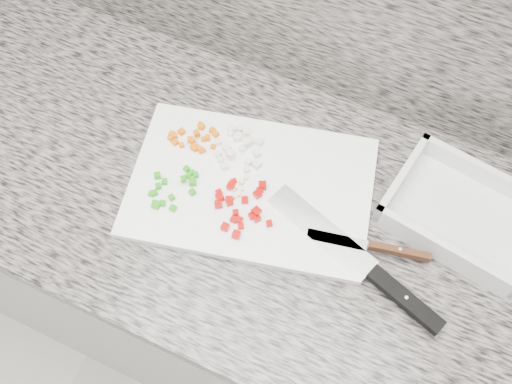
# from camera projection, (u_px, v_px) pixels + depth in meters

# --- Properties ---
(cabinet) EXTENTS (3.92, 0.62, 0.86)m
(cabinet) POSITION_uv_depth(u_px,v_px,m) (253.00, 281.00, 1.49)
(cabinet) COLOR beige
(cabinet) RESTS_ON ground
(countertop) EXTENTS (3.96, 0.64, 0.04)m
(countertop) POSITION_uv_depth(u_px,v_px,m) (252.00, 200.00, 1.10)
(countertop) COLOR slate
(countertop) RESTS_ON cabinet
(cutting_board) EXTENTS (0.51, 0.40, 0.02)m
(cutting_board) POSITION_uv_depth(u_px,v_px,m) (251.00, 187.00, 1.08)
(cutting_board) COLOR white
(cutting_board) RESTS_ON countertop
(carrot_pile) EXTENTS (0.10, 0.07, 0.02)m
(carrot_pile) POSITION_uv_depth(u_px,v_px,m) (195.00, 138.00, 1.12)
(carrot_pile) COLOR #DC6304
(carrot_pile) RESTS_ON cutting_board
(onion_pile) EXTENTS (0.11, 0.11, 0.02)m
(onion_pile) POSITION_uv_depth(u_px,v_px,m) (240.00, 147.00, 1.11)
(onion_pile) COLOR silver
(onion_pile) RESTS_ON cutting_board
(green_pepper_pile) EXTENTS (0.09, 0.11, 0.02)m
(green_pepper_pile) POSITION_uv_depth(u_px,v_px,m) (172.00, 189.00, 1.06)
(green_pepper_pile) COLOR #22940D
(green_pepper_pile) RESTS_ON cutting_board
(red_pepper_pile) EXTENTS (0.13, 0.13, 0.02)m
(red_pepper_pile) POSITION_uv_depth(u_px,v_px,m) (240.00, 206.00, 1.04)
(red_pepper_pile) COLOR #AD0702
(red_pepper_pile) RESTS_ON cutting_board
(garlic_pile) EXTENTS (0.04, 0.06, 0.01)m
(garlic_pile) POSITION_uv_depth(u_px,v_px,m) (239.00, 188.00, 1.06)
(garlic_pile) COLOR #F6E9BE
(garlic_pile) RESTS_ON cutting_board
(chef_knife) EXTENTS (0.36, 0.16, 0.02)m
(chef_knife) POSITION_uv_depth(u_px,v_px,m) (375.00, 275.00, 0.98)
(chef_knife) COLOR silver
(chef_knife) RESTS_ON cutting_board
(paring_knife) EXTENTS (0.22, 0.06, 0.02)m
(paring_knife) POSITION_uv_depth(u_px,v_px,m) (383.00, 248.00, 1.00)
(paring_knife) COLOR silver
(paring_knife) RESTS_ON cutting_board
(tray) EXTENTS (0.30, 0.24, 0.06)m
(tray) POSITION_uv_depth(u_px,v_px,m) (464.00, 216.00, 1.04)
(tray) COLOR silver
(tray) RESTS_ON countertop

